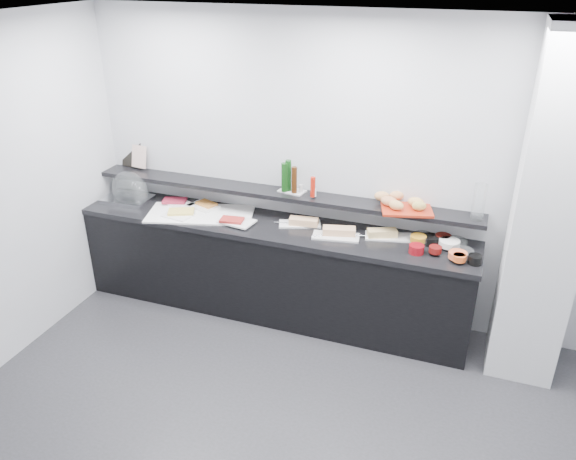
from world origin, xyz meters
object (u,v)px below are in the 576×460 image
(condiment_tray, at_px, (292,191))
(bread_tray, at_px, (407,209))
(framed_print, at_px, (132,154))
(carafe, at_px, (479,202))
(cloche_base, at_px, (128,199))
(sandwich_plate_mid, at_px, (336,236))

(condiment_tray, distance_m, bread_tray, 1.04)
(framed_print, relative_size, bread_tray, 0.63)
(condiment_tray, bearing_deg, carafe, 8.02)
(cloche_base, xyz_separation_m, condiment_tray, (1.63, 0.20, 0.24))
(carafe, bearing_deg, sandwich_plate_mid, -169.14)
(cloche_base, relative_size, bread_tray, 1.11)
(cloche_base, bearing_deg, bread_tray, 0.82)
(sandwich_plate_mid, height_order, condiment_tray, condiment_tray)
(condiment_tray, relative_size, carafe, 0.77)
(framed_print, bearing_deg, sandwich_plate_mid, 1.15)
(framed_print, xyz_separation_m, bread_tray, (2.76, -0.16, -0.12))
(cloche_base, height_order, bread_tray, bread_tray)
(sandwich_plate_mid, bearing_deg, cloche_base, 168.70)
(condiment_tray, bearing_deg, cloche_base, -163.17)
(sandwich_plate_mid, bearing_deg, carafe, 1.42)
(framed_print, relative_size, carafe, 0.87)
(condiment_tray, bearing_deg, framed_print, -173.01)
(cloche_base, xyz_separation_m, framed_print, (-0.09, 0.29, 0.36))
(carafe, bearing_deg, framed_print, 177.51)
(sandwich_plate_mid, relative_size, framed_print, 1.52)
(bread_tray, bearing_deg, framed_print, 161.60)
(cloche_base, relative_size, condiment_tray, 1.96)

